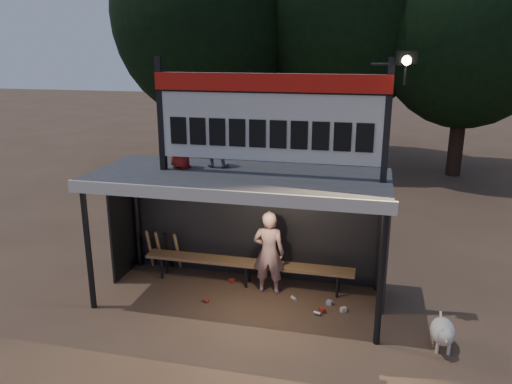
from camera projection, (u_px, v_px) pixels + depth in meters
The scene contains 12 objects.
ground at pixel (240, 298), 9.01m from camera, with size 80.00×80.00×0.00m, color brown.
player at pixel (269, 253), 9.01m from camera, with size 0.57×0.38×1.57m, color silver.
child_a at pixel (215, 137), 8.72m from camera, with size 0.51×0.40×1.05m, color gray.
child_b at pixel (180, 140), 8.62m from camera, with size 0.49×0.32×1.00m, color maroon.
dugout_shelter at pixel (243, 197), 8.72m from camera, with size 5.10×2.08×2.32m.
scoreboard_assembly at pixel (272, 115), 7.95m from camera, with size 4.10×0.27×1.99m.
bench at pixel (248, 264), 9.40m from camera, with size 4.00×0.35×0.48m.
tree_left at pixel (203, 13), 17.70m from camera, with size 6.46×6.46×9.27m.
tree_right at pixel (470, 21), 16.27m from camera, with size 6.08×6.08×8.72m.
dog at pixel (443, 332), 7.43m from camera, with size 0.36×0.81×0.49m.
bats at pixel (164, 250), 10.06m from camera, with size 0.68×0.35×0.84m.
litter at pixel (291, 302), 8.81m from camera, with size 2.54×0.96×0.08m.
Camera 1 is at (2.14, -7.83, 4.36)m, focal length 35.00 mm.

